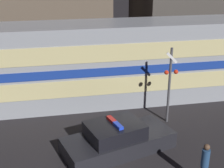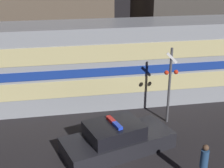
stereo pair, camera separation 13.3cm
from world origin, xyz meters
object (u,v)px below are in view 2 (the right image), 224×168
(police_car, at_px, (117,139))
(crossing_signal_near, at_px, (170,82))
(pedestrian, at_px, (204,165))
(train, at_px, (107,63))

(police_car, xyz_separation_m, crossing_signal_near, (2.95, 2.01, 1.61))
(police_car, xyz_separation_m, pedestrian, (2.54, -2.72, 0.34))
(train, relative_size, pedestrian, 13.85)
(crossing_signal_near, bearing_deg, police_car, -145.78)
(pedestrian, relative_size, crossing_signal_near, 0.44)
(pedestrian, distance_m, crossing_signal_near, 4.92)
(train, relative_size, crossing_signal_near, 6.15)
(crossing_signal_near, bearing_deg, train, 128.42)
(train, distance_m, crossing_signal_near, 4.00)
(police_car, height_order, pedestrian, pedestrian)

